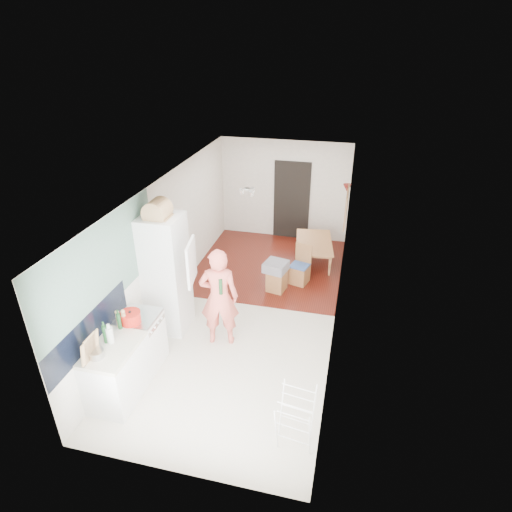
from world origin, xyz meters
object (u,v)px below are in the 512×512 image
at_px(person, 219,289).
at_px(drying_rack, 295,421).
at_px(stool, 277,281).
at_px(dining_chair, 300,265).
at_px(dining_table, 315,253).

relative_size(person, drying_rack, 2.47).
bearing_deg(drying_rack, stool, 113.16).
height_order(person, stool, person).
height_order(person, dining_chair, person).
height_order(person, drying_rack, person).
height_order(dining_table, drying_rack, drying_rack).
bearing_deg(dining_table, drying_rack, 175.19).
distance_m(person, dining_table, 3.58).
distance_m(dining_table, drying_rack, 5.06).
height_order(dining_table, stool, stool).
bearing_deg(dining_chair, drying_rack, -66.69).
bearing_deg(drying_rack, person, 139.68).
xyz_separation_m(dining_chair, drying_rack, (0.53, -4.02, -0.01)).
bearing_deg(stool, dining_table, 66.90).
relative_size(dining_chair, stool, 1.90).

